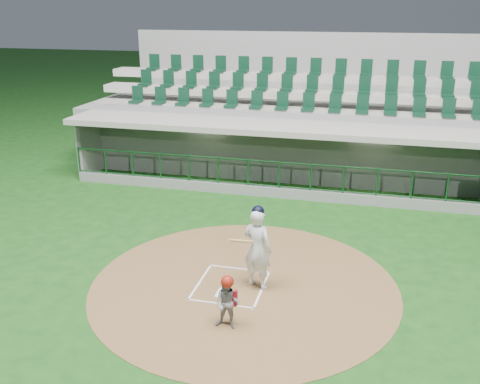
% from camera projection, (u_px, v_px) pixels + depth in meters
% --- Properties ---
extents(ground, '(120.00, 120.00, 0.00)m').
position_uv_depth(ground, '(234.00, 280.00, 12.81)').
color(ground, '#133F12').
rests_on(ground, ground).
extents(dirt_circle, '(7.20, 7.20, 0.01)m').
position_uv_depth(dirt_circle, '(244.00, 285.00, 12.56)').
color(dirt_circle, brown).
rests_on(dirt_circle, ground).
extents(home_plate, '(0.43, 0.43, 0.02)m').
position_uv_depth(home_plate, '(226.00, 293.00, 12.16)').
color(home_plate, white).
rests_on(home_plate, dirt_circle).
extents(batter_box_chalk, '(1.55, 1.80, 0.01)m').
position_uv_depth(batter_box_chalk, '(231.00, 285.00, 12.53)').
color(batter_box_chalk, white).
rests_on(batter_box_chalk, ground).
extents(dugout_structure, '(16.40, 3.70, 3.00)m').
position_uv_depth(dugout_structure, '(290.00, 156.00, 19.63)').
color(dugout_structure, slate).
rests_on(dugout_structure, ground).
extents(seating_deck, '(17.00, 6.72, 5.15)m').
position_uv_depth(seating_deck, '(301.00, 126.00, 22.30)').
color(seating_deck, slate).
rests_on(seating_deck, ground).
extents(batter, '(0.95, 0.98, 2.02)m').
position_uv_depth(batter, '(257.00, 247.00, 12.16)').
color(batter, silver).
rests_on(batter, dirt_circle).
extents(catcher, '(0.56, 0.44, 1.17)m').
position_uv_depth(catcher, '(228.00, 302.00, 10.73)').
color(catcher, gray).
rests_on(catcher, dirt_circle).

